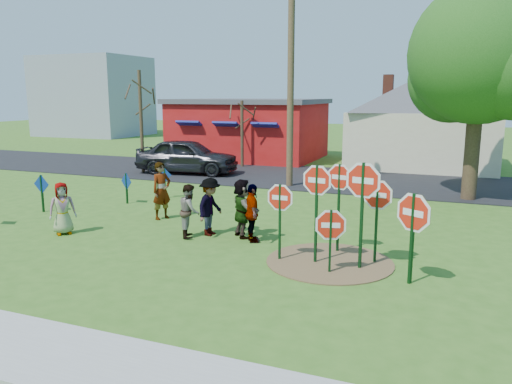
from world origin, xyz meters
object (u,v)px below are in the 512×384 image
(stop_sign_c, at_px, (363,191))
(suv, at_px, (187,156))
(utility_pole, at_px, (291,74))
(person_b, at_px, (162,191))
(stop_sign_b, at_px, (339,185))
(stop_sign_d, at_px, (377,201))
(person_a, at_px, (62,208))
(stop_sign_a, at_px, (280,205))
(leafy_tree, at_px, (483,61))

(stop_sign_c, bearing_deg, suv, 143.98)
(utility_pole, bearing_deg, stop_sign_c, -63.35)
(stop_sign_c, relative_size, person_b, 1.42)
(stop_sign_b, height_order, stop_sign_d, stop_sign_b)
(person_a, xyz_separation_m, utility_pole, (3.90, 10.21, 4.26))
(stop_sign_a, bearing_deg, suv, 130.05)
(stop_sign_b, distance_m, leafy_tree, 10.04)
(stop_sign_d, distance_m, person_b, 7.69)
(stop_sign_b, xyz_separation_m, person_a, (-8.12, -1.33, -1.02))
(stop_sign_d, distance_m, leafy_tree, 10.28)
(person_a, bearing_deg, leafy_tree, -9.22)
(suv, bearing_deg, leafy_tree, -104.04)
(stop_sign_d, relative_size, suv, 0.42)
(stop_sign_b, xyz_separation_m, stop_sign_c, (0.80, -1.12, 0.10))
(stop_sign_c, distance_m, utility_pole, 11.62)
(stop_sign_a, bearing_deg, stop_sign_b, 46.13)
(person_b, distance_m, leafy_tree, 13.06)
(stop_sign_b, xyz_separation_m, utility_pole, (-4.22, 8.88, 3.23))
(person_b, bearing_deg, person_a, 171.09)
(stop_sign_c, xyz_separation_m, person_b, (-7.15, 2.52, -0.94))
(suv, distance_m, leafy_tree, 14.79)
(stop_sign_b, relative_size, stop_sign_d, 1.11)
(utility_pole, bearing_deg, leafy_tree, -1.51)
(stop_sign_a, relative_size, stop_sign_d, 0.93)
(stop_sign_d, bearing_deg, suv, 145.92)
(person_a, height_order, leafy_tree, leafy_tree)
(utility_pole, relative_size, leafy_tree, 1.14)
(stop_sign_d, height_order, leafy_tree, leafy_tree)
(person_a, height_order, utility_pole, utility_pole)
(utility_pole, bearing_deg, person_a, -110.92)
(stop_sign_d, xyz_separation_m, person_a, (-9.19, -0.80, -0.80))
(stop_sign_c, xyz_separation_m, stop_sign_d, (0.27, 0.59, -0.33))
(stop_sign_a, bearing_deg, leafy_tree, 65.85)
(stop_sign_c, relative_size, person_a, 1.73)
(stop_sign_a, xyz_separation_m, stop_sign_b, (1.23, 1.21, 0.37))
(stop_sign_a, distance_m, person_b, 5.76)
(stop_sign_d, relative_size, person_a, 1.42)
(stop_sign_b, distance_m, person_b, 6.56)
(stop_sign_d, distance_m, utility_pole, 11.34)
(person_b, bearing_deg, stop_sign_d, -80.52)
(utility_pole, bearing_deg, stop_sign_d, -60.67)
(person_a, relative_size, person_b, 0.82)
(stop_sign_d, distance_m, person_a, 9.26)
(stop_sign_b, height_order, stop_sign_c, stop_sign_c)
(stop_sign_b, distance_m, utility_pole, 10.35)
(stop_sign_c, bearing_deg, stop_sign_a, -167.78)
(suv, bearing_deg, stop_sign_b, -141.87)
(person_a, distance_m, utility_pole, 11.73)
(stop_sign_a, height_order, person_b, stop_sign_a)
(stop_sign_d, height_order, person_a, stop_sign_d)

